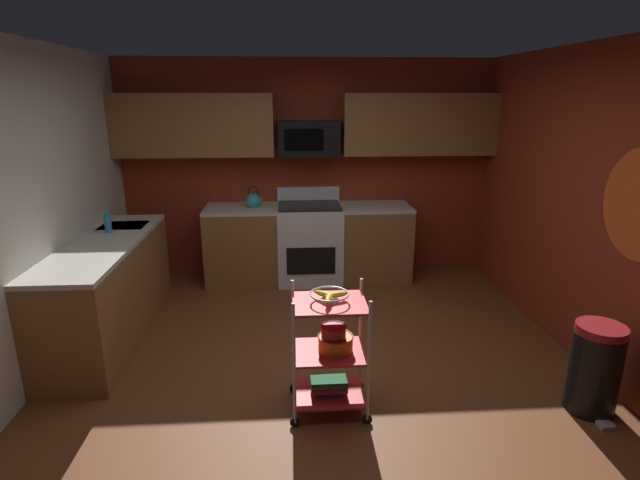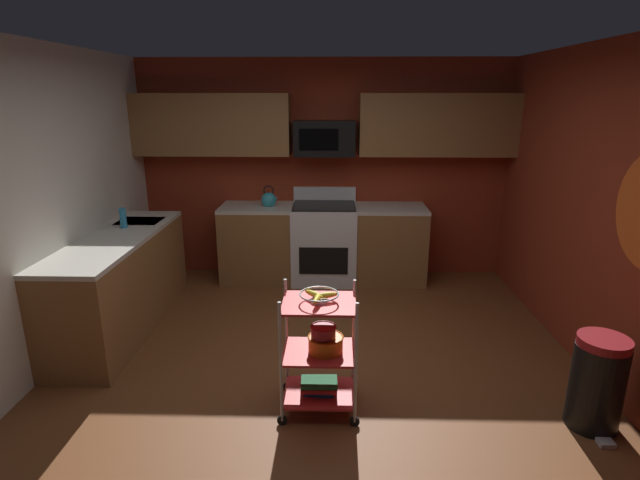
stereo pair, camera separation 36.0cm
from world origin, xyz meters
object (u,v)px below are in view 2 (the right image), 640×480
(oven_range, at_px, (324,242))
(book_stack, at_px, (319,386))
(kettle, at_px, (269,200))
(fruit_bowl, at_px, (319,296))
(dish_soap_bottle, at_px, (123,218))
(microwave, at_px, (324,138))
(mixing_bowl_small, at_px, (323,331))
(trash_can, at_px, (597,383))
(rolling_cart, at_px, (319,352))
(mixing_bowl_large, at_px, (326,343))

(oven_range, xyz_separation_m, book_stack, (0.02, -2.60, -0.30))
(book_stack, relative_size, kettle, 1.00)
(fruit_bowl, relative_size, book_stack, 1.03)
(dish_soap_bottle, bearing_deg, microwave, 30.16)
(mixing_bowl_small, relative_size, kettle, 0.69)
(mixing_bowl_small, distance_m, trash_can, 1.87)
(rolling_cart, bearing_deg, mixing_bowl_small, -19.44)
(oven_range, distance_m, trash_can, 3.33)
(fruit_bowl, bearing_deg, microwave, 90.35)
(mixing_bowl_large, xyz_separation_m, dish_soap_bottle, (-2.02, 1.56, 0.50))
(oven_range, relative_size, fruit_bowl, 4.04)
(oven_range, relative_size, trash_can, 1.67)
(kettle, xyz_separation_m, dish_soap_bottle, (-1.31, -1.03, 0.02))
(mixing_bowl_large, bearing_deg, mixing_bowl_small, -147.18)
(rolling_cart, bearing_deg, book_stack, 86.42)
(rolling_cart, height_order, kettle, kettle)
(mixing_bowl_large, bearing_deg, trash_can, -4.48)
(book_stack, height_order, trash_can, trash_can)
(fruit_bowl, bearing_deg, mixing_bowl_large, -0.00)
(kettle, height_order, trash_can, kettle)
(microwave, height_order, mixing_bowl_large, microwave)
(mixing_bowl_small, bearing_deg, book_stack, 160.56)
(fruit_bowl, height_order, mixing_bowl_large, fruit_bowl)
(oven_range, xyz_separation_m, mixing_bowl_small, (0.05, -2.61, 0.14))
(mixing_bowl_small, distance_m, kettle, 2.72)
(microwave, xyz_separation_m, dish_soap_bottle, (-1.96, -1.14, -0.68))
(oven_range, xyz_separation_m, mixing_bowl_large, (0.06, -2.60, 0.04))
(rolling_cart, bearing_deg, trash_can, -4.37)
(mixing_bowl_small, bearing_deg, trash_can, -4.12)
(microwave, relative_size, book_stack, 2.65)
(mixing_bowl_large, xyz_separation_m, mixing_bowl_small, (-0.02, -0.01, 0.10))
(dish_soap_bottle, bearing_deg, kettle, 38.22)
(mixing_bowl_small, distance_m, book_stack, 0.44)
(kettle, relative_size, trash_can, 0.40)
(fruit_bowl, relative_size, trash_can, 0.41)
(mixing_bowl_large, relative_size, dish_soap_bottle, 1.26)
(mixing_bowl_large, xyz_separation_m, trash_can, (1.83, -0.14, -0.19))
(dish_soap_bottle, bearing_deg, trash_can, -23.90)
(kettle, bearing_deg, rolling_cart, -75.56)
(kettle, bearing_deg, trash_can, -47.14)
(mixing_bowl_small, height_order, trash_can, trash_can)
(microwave, distance_m, fruit_bowl, 2.82)
(dish_soap_bottle, bearing_deg, mixing_bowl_small, -38.10)
(rolling_cart, height_order, trash_can, rolling_cart)
(fruit_bowl, distance_m, mixing_bowl_large, 0.36)
(rolling_cart, height_order, mixing_bowl_small, rolling_cart)
(fruit_bowl, relative_size, dish_soap_bottle, 1.36)
(mixing_bowl_large, height_order, book_stack, mixing_bowl_large)
(mixing_bowl_large, relative_size, book_stack, 0.95)
(oven_range, xyz_separation_m, rolling_cart, (0.02, -2.60, -0.03))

